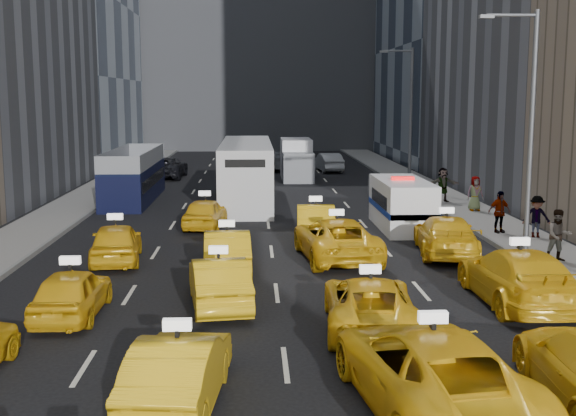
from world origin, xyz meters
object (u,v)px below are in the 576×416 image
Objects in this scene: double_decker at (134,176)px; box_truck at (297,160)px; city_bus at (246,172)px; nypd_van at (402,205)px.

double_decker is 14.61m from box_truck.
city_bus reaches higher than box_truck.
box_truck is at bearing 76.89° from city_bus.
city_bus is (6.52, -0.87, 0.25)m from double_decker.
city_bus is at bearing 126.33° from nypd_van.
city_bus reaches higher than double_decker.
nypd_van is at bearing -46.63° from city_bus.
nypd_van is 0.87× the size of box_truck.
box_truck is at bearing 54.25° from double_decker.
box_truck is at bearing 97.21° from nypd_van.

